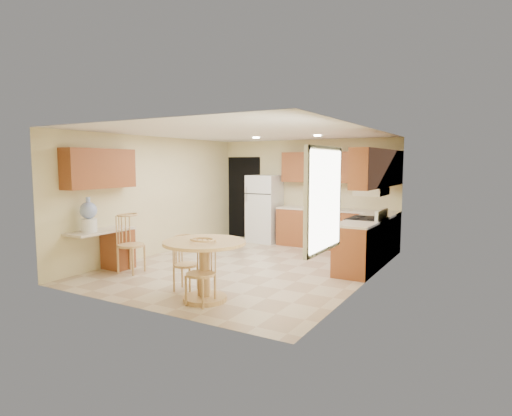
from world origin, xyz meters
The scene contains 30 objects.
floor centered at (0.00, 0.00, 0.00)m, with size 5.50×5.50×0.00m, color #C4AF8E.
ceiling centered at (0.00, 0.00, 2.50)m, with size 4.50×5.50×0.02m, color white.
wall_back centered at (0.00, 2.75, 1.25)m, with size 4.50×0.02×2.50m, color beige.
wall_front centered at (0.00, -2.75, 1.25)m, with size 4.50×0.02×2.50m, color beige.
wall_left centered at (-2.25, 0.00, 1.25)m, with size 0.02×5.50×2.50m, color beige.
wall_right centered at (2.25, 0.00, 1.25)m, with size 0.02×5.50×2.50m, color beige.
doorway centered at (-1.75, 2.73, 1.05)m, with size 0.90×0.02×2.10m, color black.
base_cab_back centered at (0.88, 2.45, 0.43)m, with size 2.75×0.60×0.87m, color #9B5127.
counter_back centered at (0.88, 2.45, 0.89)m, with size 2.75×0.63×0.04m, color beige.
base_cab_right_a centered at (1.95, 1.85, 0.43)m, with size 0.60×0.59×0.87m, color #9B5127.
counter_right_a centered at (1.95, 1.85, 0.89)m, with size 0.63×0.59×0.04m, color beige.
base_cab_right_b centered at (1.95, 0.40, 0.43)m, with size 0.60×0.80×0.87m, color #9B5127.
counter_right_b centered at (1.95, 0.40, 0.89)m, with size 0.63×0.80×0.04m, color beige.
upper_cab_back centered at (0.88, 2.58, 1.85)m, with size 2.75×0.33×0.70m, color #9B5127.
upper_cab_right centered at (2.08, 1.21, 1.85)m, with size 0.33×2.42×0.70m, color #9B5127.
upper_cab_left centered at (-2.08, -1.60, 1.85)m, with size 0.33×1.40×0.70m, color #9B5127.
sink centered at (0.85, 2.45, 0.91)m, with size 0.78×0.44×0.01m, color silver.
range_hood centered at (2.00, 1.18, 1.42)m, with size 0.50×0.76×0.14m, color silver.
desk_pedestal centered at (-2.00, -1.32, 0.36)m, with size 0.48×0.42×0.72m, color #9B5127.
desk_top centered at (-2.00, -1.70, 0.75)m, with size 0.50×1.20×0.04m, color beige.
window centered at (2.23, -1.85, 1.50)m, with size 0.06×1.12×1.30m.
can_light_a centered at (-0.50, 1.20, 2.48)m, with size 0.14×0.14×0.02m, color white.
can_light_b centered at (0.90, 1.20, 2.48)m, with size 0.14×0.14×0.02m, color white.
refrigerator centered at (-0.95, 2.40, 0.83)m, with size 0.73×0.71×1.65m.
stove centered at (1.92, 1.18, 0.47)m, with size 0.65×0.76×1.09m.
dining_table centered at (0.53, -2.03, 0.56)m, with size 1.16×1.16×0.86m.
chair_table_a centered at (-0.02, -1.86, 0.51)m, with size 0.37×0.48×0.84m.
chair_table_b centered at (0.58, -2.29, 0.55)m, with size 0.40×0.40×0.90m.
chair_desk centered at (-1.55, -1.52, 0.63)m, with size 0.46×0.59×1.03m.
water_crock centered at (-2.00, -1.94, 1.04)m, with size 0.29×0.29×0.60m.
Camera 1 is at (4.11, -6.79, 1.94)m, focal length 30.00 mm.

